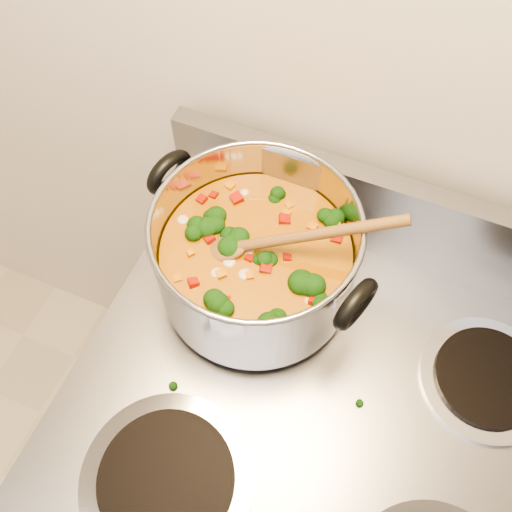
% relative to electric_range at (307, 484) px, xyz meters
% --- Properties ---
extents(electric_range, '(0.73, 0.66, 1.08)m').
position_rel_electric_range_xyz_m(electric_range, '(0.00, 0.00, 0.00)').
color(electric_range, gray).
rests_on(electric_range, ground).
extents(stockpot, '(0.34, 0.28, 0.17)m').
position_rel_electric_range_xyz_m(stockpot, '(-0.18, 0.15, 0.54)').
color(stockpot, '#A9A9B1').
rests_on(stockpot, electric_range).
extents(wooden_spoon, '(0.27, 0.12, 0.12)m').
position_rel_electric_range_xyz_m(wooden_spoon, '(-0.16, 0.16, 0.58)').
color(wooden_spoon, brown).
rests_on(wooden_spoon, stockpot).
extents(cooktop_crumbs, '(0.35, 0.22, 0.01)m').
position_rel_electric_range_xyz_m(cooktop_crumbs, '(-0.10, 0.16, 0.46)').
color(cooktop_crumbs, black).
rests_on(cooktop_crumbs, electric_range).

